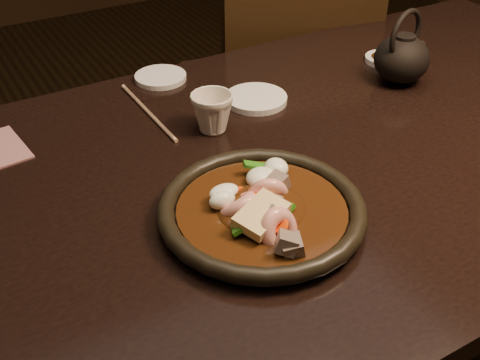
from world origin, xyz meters
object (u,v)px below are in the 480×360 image
plate (262,211)px  tea_cup (212,111)px  teapot (402,56)px  table (334,174)px  chair (283,80)px

plate → tea_cup: 0.28m
plate → teapot: bearing=26.4°
table → teapot: (0.26, 0.12, 0.14)m
table → chair: bearing=64.0°
tea_cup → teapot: (0.44, -0.02, 0.02)m
chair → teapot: size_ratio=6.33×
tea_cup → teapot: bearing=-2.9°
plate → tea_cup: size_ratio=3.96×
plate → teapot: 0.56m
table → chair: size_ratio=1.61×
table → plate: plate is taller
plate → teapot: teapot is taller
chair → teapot: bearing=97.2°
chair → plate: chair is taller
table → teapot: 0.32m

